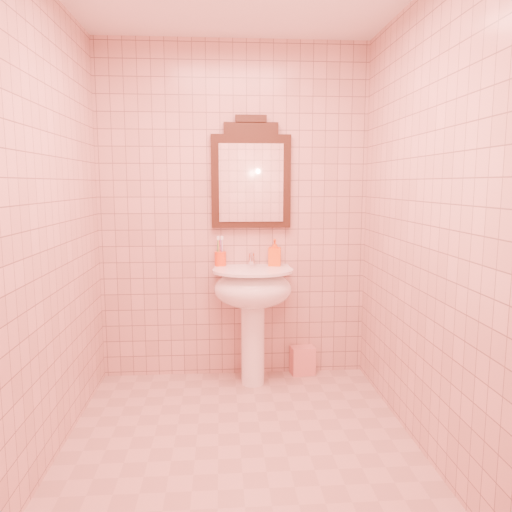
{
  "coord_description": "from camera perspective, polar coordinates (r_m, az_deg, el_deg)",
  "views": [
    {
      "loc": [
        -0.1,
        -2.64,
        1.47
      ],
      "look_at": [
        0.13,
        0.55,
        1.0
      ],
      "focal_mm": 35.0,
      "sensor_mm": 36.0,
      "label": 1
    }
  ],
  "objects": [
    {
      "name": "towel",
      "position": [
        3.97,
        5.34,
        -11.79
      ],
      "size": [
        0.19,
        0.14,
        0.22
      ],
      "primitive_type": "cube",
      "rotation": [
        0.0,
        0.0,
        0.14
      ],
      "color": "#DE8882",
      "rests_on": "floor"
    },
    {
      "name": "toothbrush_cup",
      "position": [
        3.71,
        -4.1,
        -0.28
      ],
      "size": [
        0.09,
        0.09,
        0.2
      ],
      "rotation": [
        0.0,
        0.0,
        -0.01
      ],
      "color": "#EA4013",
      "rests_on": "pedestal_sink"
    },
    {
      "name": "soap_dispenser",
      "position": [
        3.7,
        2.15,
        0.41
      ],
      "size": [
        0.1,
        0.11,
        0.2
      ],
      "primitive_type": "imported",
      "rotation": [
        0.0,
        0.0,
        -0.16
      ],
      "color": "#EC5813",
      "rests_on": "pedestal_sink"
    },
    {
      "name": "faucet",
      "position": [
        3.7,
        -0.5,
        -0.28
      ],
      "size": [
        0.04,
        0.16,
        0.11
      ],
      "color": "white",
      "rests_on": "pedestal_sink"
    },
    {
      "name": "back_wall",
      "position": [
        3.75,
        -2.55,
        4.9
      ],
      "size": [
        2.0,
        0.02,
        2.5
      ],
      "primitive_type": "cube",
      "color": "#D69F95",
      "rests_on": "floor"
    },
    {
      "name": "floor",
      "position": [
        3.02,
        -1.81,
        -20.8
      ],
      "size": [
        2.2,
        2.2,
        0.0
      ],
      "primitive_type": "plane",
      "color": "tan",
      "rests_on": "ground"
    },
    {
      "name": "mirror",
      "position": [
        3.72,
        -0.57,
        9.08
      ],
      "size": [
        0.59,
        0.06,
        0.82
      ],
      "color": "black",
      "rests_on": "back_wall"
    },
    {
      "name": "pedestal_sink",
      "position": [
        3.61,
        -0.36,
        -4.65
      ],
      "size": [
        0.58,
        0.58,
        0.86
      ],
      "color": "white",
      "rests_on": "floor"
    }
  ]
}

